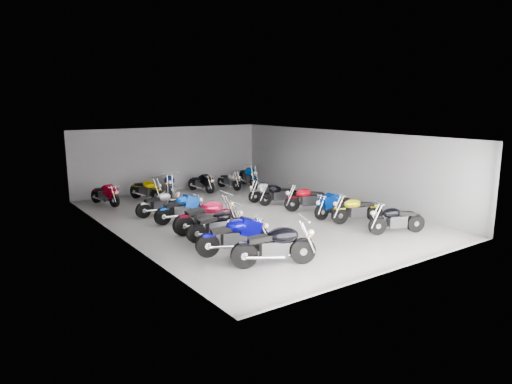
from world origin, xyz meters
TOP-DOWN VIEW (x-y plane):
  - ground at (0.00, 0.00)m, footprint 14.00×14.00m
  - wall_back at (0.00, 7.00)m, footprint 10.00×0.10m
  - wall_left at (-5.00, 0.00)m, footprint 0.10×14.00m
  - wall_right at (5.00, 0.00)m, footprint 0.10×14.00m
  - ceiling at (0.00, 0.00)m, footprint 10.00×14.00m
  - drain_grate at (0.00, -0.50)m, footprint 0.32×0.32m
  - motorcycle_left_a at (-2.42, -4.88)m, footprint 2.26×1.06m
  - motorcycle_left_b at (-2.77, -3.39)m, footprint 2.25×0.73m
  - motorcycle_left_c at (-2.46, -1.82)m, footprint 2.07×0.44m
  - motorcycle_left_d at (-2.33, -0.86)m, footprint 2.36×0.49m
  - motorcycle_left_e at (-2.42, 0.93)m, footprint 2.11×0.46m
  - motorcycle_left_f at (-2.66, 2.32)m, footprint 1.99×0.44m
  - motorcycle_right_a at (2.88, -4.76)m, footprint 1.97×0.90m
  - motorcycle_right_b at (2.86, -2.99)m, footprint 2.00×0.81m
  - motorcycle_right_c at (2.76, -1.97)m, footprint 2.06×0.42m
  - motorcycle_right_d at (2.69, -0.47)m, footprint 2.02×0.87m
  - motorcycle_right_e at (2.37, 1.11)m, footprint 1.91×0.61m
  - motorcycle_right_f at (2.36, 2.05)m, footprint 1.92×0.39m
  - motorcycle_back_a at (-3.87, 5.40)m, footprint 0.69×1.94m
  - motorcycle_back_b at (-2.02, 5.29)m, footprint 0.81×2.05m
  - motorcycle_back_c at (-0.80, 5.48)m, footprint 1.02×2.18m
  - motorcycle_back_d at (1.01, 5.66)m, footprint 0.53×1.91m
  - motorcycle_back_e at (2.57, 5.51)m, footprint 0.42×1.89m
  - motorcycle_back_f at (3.70, 5.42)m, footprint 0.72×2.34m

SIDE VIEW (x-z plane):
  - ground at x=0.00m, z-range 0.00..0.00m
  - drain_grate at x=0.00m, z-range 0.00..0.01m
  - motorcycle_back_e at x=2.57m, z-range 0.04..0.87m
  - motorcycle_right_f at x=2.36m, z-range 0.04..0.88m
  - motorcycle_back_d at x=1.01m, z-range 0.04..0.89m
  - motorcycle_right_e at x=2.37m, z-range 0.04..0.89m
  - motorcycle_back_a at x=-3.87m, z-range 0.04..0.91m
  - motorcycle_left_f at x=-2.66m, z-range 0.04..0.92m
  - motorcycle_right_c at x=2.76m, z-range 0.04..0.95m
  - motorcycle_right_a at x=2.88m, z-range 0.04..0.95m
  - motorcycle_left_c at x=-2.46m, z-range 0.04..0.95m
  - motorcycle_right_b at x=2.86m, z-range 0.04..0.95m
  - motorcycle_right_d at x=2.69m, z-range 0.04..0.97m
  - motorcycle_left_e at x=-2.42m, z-range 0.04..0.97m
  - motorcycle_back_b at x=-2.02m, z-range 0.04..0.97m
  - motorcycle_left_b at x=-2.77m, z-range 0.05..1.05m
  - motorcycle_back_c at x=-0.80m, z-range 0.05..1.06m
  - motorcycle_left_d at x=-2.33m, z-range 0.05..1.08m
  - motorcycle_back_f at x=3.70m, z-range 0.05..1.09m
  - motorcycle_left_a at x=-2.42m, z-range 0.05..1.10m
  - wall_back at x=0.00m, z-range 0.00..3.20m
  - wall_left at x=-5.00m, z-range 0.00..3.20m
  - wall_right at x=5.00m, z-range 0.00..3.20m
  - ceiling at x=0.00m, z-range 3.20..3.24m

